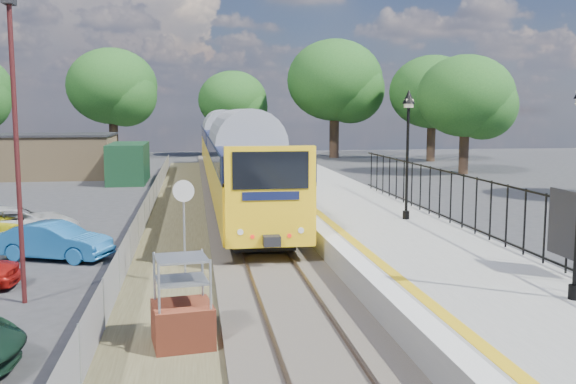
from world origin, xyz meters
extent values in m
plane|color=#2D2D30|center=(0.00, 0.00, 0.00)|extent=(120.00, 120.00, 0.00)
cube|color=#473F38|center=(0.00, 10.00, 0.10)|extent=(3.40, 80.00, 0.20)
cube|color=#4C472D|center=(-2.90, 8.00, 0.03)|extent=(2.60, 70.00, 0.06)
cube|color=brown|center=(-0.72, 10.00, 0.22)|extent=(0.07, 80.00, 0.14)
cube|color=brown|center=(0.72, 10.00, 0.22)|extent=(0.07, 80.00, 0.14)
cube|color=gray|center=(4.20, 8.00, 0.45)|extent=(5.00, 70.00, 0.90)
cube|color=silver|center=(1.95, 8.00, 0.91)|extent=(0.50, 70.00, 0.01)
cube|color=yellow|center=(2.45, 8.00, 0.91)|extent=(0.30, 70.00, 0.01)
cylinder|color=black|center=(5.50, -4.00, 1.05)|extent=(0.24, 0.24, 0.30)
cylinder|color=black|center=(5.30, 6.00, 1.05)|extent=(0.24, 0.24, 0.30)
cylinder|color=black|center=(5.30, 6.00, 2.90)|extent=(0.10, 0.10, 3.70)
cube|color=black|center=(5.30, 6.00, 4.85)|extent=(0.08, 0.08, 0.30)
cube|color=beige|center=(5.30, 6.00, 5.02)|extent=(0.26, 0.26, 0.30)
cone|color=black|center=(5.30, 6.00, 5.25)|extent=(0.44, 0.44, 0.50)
cube|color=black|center=(6.55, 2.50, 2.65)|extent=(0.05, 26.00, 0.05)
cube|color=black|center=(6.50, -2.00, 2.10)|extent=(0.08, 1.40, 1.60)
cube|color=#947A54|center=(-12.00, 32.00, 1.50)|extent=(8.00, 6.00, 3.00)
cube|color=black|center=(-12.00, 32.00, 3.05)|extent=(8.20, 6.20, 0.15)
cube|color=#12341B|center=(-6.50, 28.00, 1.30)|extent=(2.40, 6.00, 2.60)
cylinder|color=#332319|center=(-10.00, 50.00, 1.92)|extent=(0.88, 0.88, 3.85)
ellipsoid|color=#1B4D19|center=(-10.00, 50.00, 7.15)|extent=(8.80, 8.80, 7.48)
cylinder|color=#332319|center=(2.00, 52.00, 1.57)|extent=(0.72, 0.72, 3.15)
ellipsoid|color=#1B4D19|center=(2.00, 52.00, 5.85)|extent=(7.20, 7.20, 6.12)
cylinder|color=#332319|center=(12.00, 48.00, 2.10)|extent=(0.96, 0.96, 4.20)
ellipsoid|color=#1B4D19|center=(12.00, 48.00, 7.80)|extent=(9.60, 9.60, 8.16)
cylinder|color=#332319|center=(20.00, 42.00, 1.75)|extent=(0.80, 0.80, 3.50)
ellipsoid|color=#1B4D19|center=(20.00, 42.00, 6.50)|extent=(8.00, 8.00, 6.80)
cylinder|color=#332319|center=(18.00, 30.00, 1.57)|extent=(0.72, 0.72, 3.15)
ellipsoid|color=#1B4D19|center=(18.00, 30.00, 5.85)|extent=(7.20, 7.20, 6.12)
cube|color=yellow|center=(0.00, 12.81, 1.69)|extent=(2.80, 20.00, 1.90)
cube|color=#10163B|center=(0.00, 12.81, 2.99)|extent=(2.82, 20.00, 0.90)
cube|color=black|center=(0.00, 12.81, 2.99)|extent=(2.82, 18.00, 0.70)
cube|color=black|center=(0.00, 12.81, 0.51)|extent=(2.00, 18.00, 0.45)
cube|color=yellow|center=(0.00, 33.41, 1.69)|extent=(2.80, 20.00, 1.90)
cube|color=#10163B|center=(0.00, 33.41, 2.99)|extent=(2.82, 20.00, 0.90)
cube|color=black|center=(0.00, 33.41, 2.99)|extent=(2.82, 18.00, 0.70)
cube|color=black|center=(0.00, 33.41, 0.51)|extent=(2.00, 18.00, 0.45)
cube|color=black|center=(0.00, 2.60, 3.04)|extent=(2.24, 0.04, 1.10)
cube|color=brown|center=(-2.50, -3.16, 0.45)|extent=(1.33, 1.33, 0.90)
cylinder|color=#999EA3|center=(-2.50, 1.44, 1.31)|extent=(0.06, 0.06, 2.63)
cylinder|color=silver|center=(-2.50, 1.39, 2.63)|extent=(0.58, 0.17, 0.59)
cylinder|color=#431617|center=(-6.45, 0.48, 3.63)|extent=(0.12, 0.12, 7.27)
cube|color=black|center=(-6.45, 0.48, 7.32)|extent=(0.25, 0.50, 0.15)
imported|color=#195999|center=(-6.68, 5.28, 0.60)|extent=(3.86, 2.55, 1.20)
imported|color=silver|center=(-8.78, 8.79, 0.63)|extent=(4.91, 3.31, 1.25)
camera|label=1|loc=(-2.23, -15.84, 4.77)|focal=40.00mm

